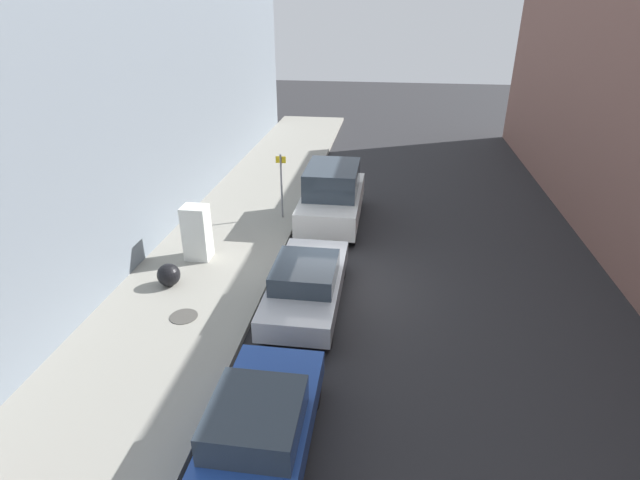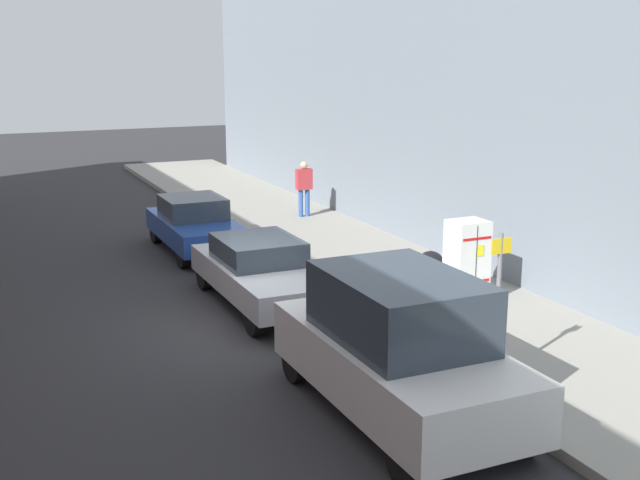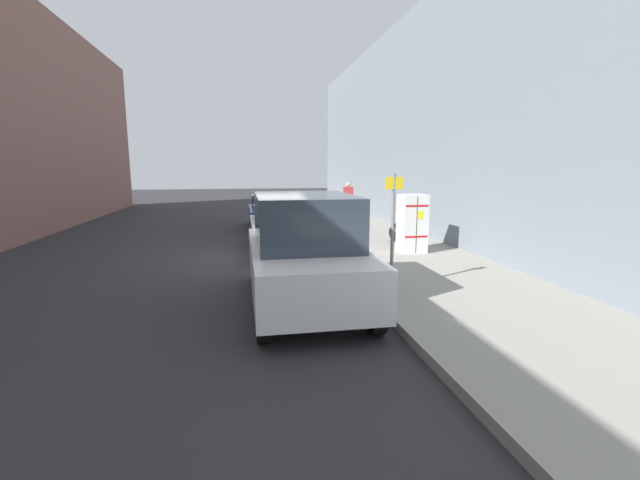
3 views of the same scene
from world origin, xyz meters
name	(u,v)px [view 1 (image 1 of 3)]	position (x,y,z in m)	size (l,w,h in m)	color
ground_plane	(334,289)	(0.00, 0.00, 0.00)	(80.00, 80.00, 0.00)	#28282B
sidewalk_slab	(201,277)	(-3.92, 0.00, 0.08)	(4.10, 44.00, 0.17)	gray
building_facade_near	(80,131)	(-6.79, 0.00, 4.26)	(1.65, 39.60, 8.52)	slate
discarded_refrigerator	(197,232)	(-4.32, 1.02, 1.02)	(0.75, 0.66, 1.69)	silver
manhole_cover	(184,316)	(-3.58, -2.14, 0.18)	(0.70, 0.70, 0.02)	#47443F
street_sign_post	(281,182)	(-2.44, 4.54, 1.50)	(0.36, 0.07, 2.36)	slate
trash_bag	(169,275)	(-4.55, -0.69, 0.49)	(0.64, 0.64, 0.64)	black
parked_hatchback_blue	(259,430)	(-0.62, -5.97, 0.73)	(1.72, 4.01, 1.44)	#23479E
parked_sedan_silver	(306,283)	(-0.62, -1.00, 0.72)	(1.78, 4.43, 1.40)	silver
parked_van_white	(332,195)	(-0.62, 4.68, 1.05)	(2.04, 4.62, 2.13)	silver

